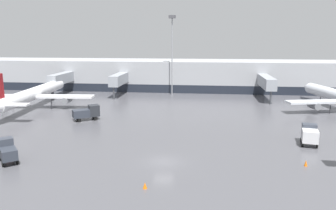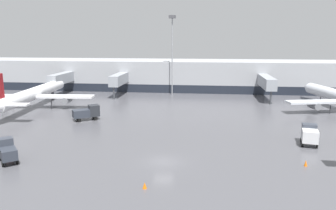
{
  "view_description": "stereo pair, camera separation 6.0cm",
  "coord_description": "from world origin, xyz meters",
  "px_view_note": "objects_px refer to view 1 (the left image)",
  "views": [
    {
      "loc": [
        5.2,
        -39.79,
        15.72
      ],
      "look_at": [
        -1.95,
        21.97,
        3.0
      ],
      "focal_mm": 35.0,
      "sensor_mm": 36.0,
      "label": 1
    },
    {
      "loc": [
        5.26,
        -39.79,
        15.72
      ],
      "look_at": [
        -1.95,
        21.97,
        3.0
      ],
      "focal_mm": 35.0,
      "sensor_mm": 36.0,
      "label": 2
    }
  ],
  "objects_px": {
    "parked_jet_0": "(33,94)",
    "traffic_cone_0": "(145,185)",
    "service_truck_2": "(8,151)",
    "apron_light_mast_0": "(172,34)",
    "service_truck_1": "(87,112)",
    "traffic_cone_2": "(306,163)",
    "service_truck_0": "(310,134)"
  },
  "relations": [
    {
      "from": "parked_jet_0",
      "to": "traffic_cone_0",
      "type": "relative_size",
      "value": 54.78
    },
    {
      "from": "service_truck_2",
      "to": "apron_light_mast_0",
      "type": "distance_m",
      "value": 58.19
    },
    {
      "from": "traffic_cone_0",
      "to": "service_truck_2",
      "type": "bearing_deg",
      "value": 163.81
    },
    {
      "from": "service_truck_1",
      "to": "traffic_cone_0",
      "type": "relative_size",
      "value": 7.65
    },
    {
      "from": "service_truck_2",
      "to": "traffic_cone_0",
      "type": "relative_size",
      "value": 5.96
    },
    {
      "from": "service_truck_1",
      "to": "traffic_cone_2",
      "type": "bearing_deg",
      "value": -61.54
    },
    {
      "from": "traffic_cone_0",
      "to": "traffic_cone_2",
      "type": "xyz_separation_m",
      "value": [
        18.88,
        8.48,
        0.04
      ]
    },
    {
      "from": "parked_jet_0",
      "to": "service_truck_1",
      "type": "xyz_separation_m",
      "value": [
        16.22,
        -9.34,
        -1.66
      ]
    },
    {
      "from": "apron_light_mast_0",
      "to": "parked_jet_0",
      "type": "bearing_deg",
      "value": -143.32
    },
    {
      "from": "parked_jet_0",
      "to": "service_truck_0",
      "type": "bearing_deg",
      "value": -114.56
    },
    {
      "from": "service_truck_0",
      "to": "apron_light_mast_0",
      "type": "distance_m",
      "value": 51.37
    },
    {
      "from": "parked_jet_0",
      "to": "service_truck_1",
      "type": "relative_size",
      "value": 7.16
    },
    {
      "from": "traffic_cone_2",
      "to": "service_truck_2",
      "type": "bearing_deg",
      "value": -175.52
    },
    {
      "from": "service_truck_0",
      "to": "service_truck_2",
      "type": "xyz_separation_m",
      "value": [
        -40.78,
        -11.73,
        -0.1
      ]
    },
    {
      "from": "service_truck_1",
      "to": "traffic_cone_0",
      "type": "bearing_deg",
      "value": -92.0
    },
    {
      "from": "service_truck_1",
      "to": "apron_light_mast_0",
      "type": "bearing_deg",
      "value": 34.19
    },
    {
      "from": "service_truck_1",
      "to": "traffic_cone_0",
      "type": "height_order",
      "value": "service_truck_1"
    },
    {
      "from": "traffic_cone_0",
      "to": "apron_light_mast_0",
      "type": "xyz_separation_m",
      "value": [
        -3.27,
        59.42,
        16.48
      ]
    },
    {
      "from": "service_truck_0",
      "to": "service_truck_1",
      "type": "bearing_deg",
      "value": 85.79
    },
    {
      "from": "service_truck_2",
      "to": "traffic_cone_2",
      "type": "relative_size",
      "value": 5.29
    },
    {
      "from": "service_truck_1",
      "to": "traffic_cone_2",
      "type": "distance_m",
      "value": 40.57
    },
    {
      "from": "parked_jet_0",
      "to": "traffic_cone_0",
      "type": "bearing_deg",
      "value": -143.02
    },
    {
      "from": "parked_jet_0",
      "to": "service_truck_0",
      "type": "distance_m",
      "value": 58.29
    },
    {
      "from": "service_truck_0",
      "to": "traffic_cone_0",
      "type": "xyz_separation_m",
      "value": [
        -21.81,
        -17.24,
        -1.3
      ]
    },
    {
      "from": "service_truck_2",
      "to": "apron_light_mast_0",
      "type": "height_order",
      "value": "apron_light_mast_0"
    },
    {
      "from": "service_truck_1",
      "to": "service_truck_2",
      "type": "distance_m",
      "value": 22.64
    },
    {
      "from": "traffic_cone_0",
      "to": "traffic_cone_2",
      "type": "distance_m",
      "value": 20.7
    },
    {
      "from": "parked_jet_0",
      "to": "service_truck_0",
      "type": "xyz_separation_m",
      "value": [
        54.68,
        -20.12,
        -1.58
      ]
    },
    {
      "from": "service_truck_1",
      "to": "service_truck_0",
      "type": "bearing_deg",
      "value": -48.38
    },
    {
      "from": "traffic_cone_0",
      "to": "traffic_cone_2",
      "type": "bearing_deg",
      "value": 24.18
    },
    {
      "from": "traffic_cone_0",
      "to": "traffic_cone_2",
      "type": "height_order",
      "value": "traffic_cone_2"
    },
    {
      "from": "traffic_cone_0",
      "to": "apron_light_mast_0",
      "type": "bearing_deg",
      "value": 93.15
    }
  ]
}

